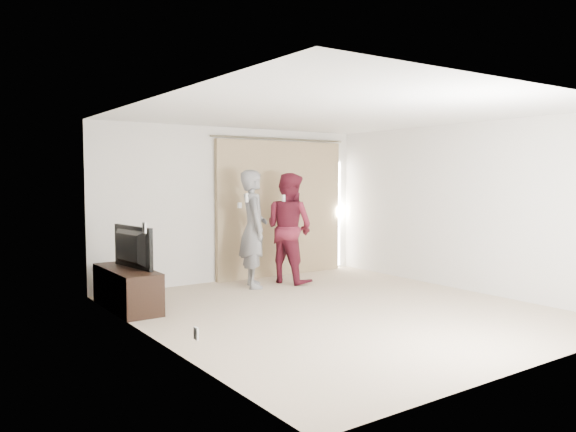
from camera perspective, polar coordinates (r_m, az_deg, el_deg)
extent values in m
plane|color=#C9B096|center=(7.57, 5.10, -9.52)|extent=(5.50, 5.50, 0.00)
cube|color=silver|center=(9.64, -5.40, 1.20)|extent=(5.00, 0.04, 2.60)
cube|color=silver|center=(6.08, -13.20, -0.51)|extent=(0.04, 5.50, 2.60)
cube|color=silver|center=(6.46, -14.38, -1.16)|extent=(0.02, 0.08, 0.12)
cube|color=silver|center=(5.44, -9.31, -11.69)|extent=(0.02, 0.08, 0.12)
cube|color=silver|center=(7.40, 5.23, 10.44)|extent=(5.00, 5.50, 0.01)
cube|color=tan|center=(10.06, -0.73, 0.77)|extent=(2.60, 0.10, 2.40)
cylinder|color=#6D664F|center=(10.06, -0.74, 7.83)|extent=(2.80, 0.03, 0.03)
cube|color=white|center=(10.92, 5.07, 0.22)|extent=(0.08, 0.04, 2.00)
cube|color=black|center=(7.86, -16.04, -7.11)|extent=(0.49, 1.42, 0.55)
imported|color=black|center=(7.78, -16.12, -3.08)|extent=(0.26, 0.99, 0.56)
cylinder|color=tan|center=(8.75, -14.23, -7.60)|extent=(0.32, 0.32, 0.05)
cylinder|color=tan|center=(8.71, -14.26, -6.20)|extent=(0.18, 0.18, 0.38)
imported|color=slate|center=(8.97, -3.53, -1.30)|extent=(0.67, 0.80, 1.88)
cube|color=silver|center=(8.76, -4.21, 1.86)|extent=(0.04, 0.04, 0.14)
cube|color=silver|center=(8.96, -4.93, 1.10)|extent=(0.05, 0.05, 0.09)
imported|color=maroon|center=(9.35, 0.12, -1.22)|extent=(0.92, 1.05, 1.83)
cube|color=silver|center=(9.14, -0.45, 1.73)|extent=(0.04, 0.04, 0.14)
cube|color=silver|center=(9.33, -1.21, 1.02)|extent=(0.05, 0.05, 0.09)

